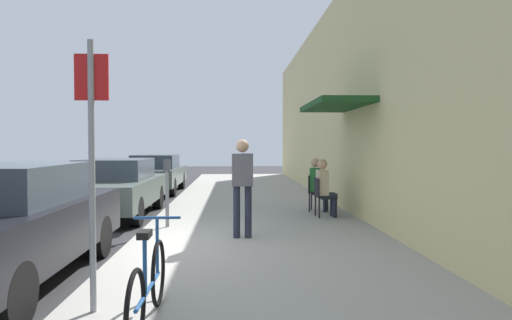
{
  "coord_description": "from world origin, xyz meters",
  "views": [
    {
      "loc": [
        1.75,
        -7.09,
        1.72
      ],
      "look_at": [
        2.54,
        8.62,
        1.21
      ],
      "focal_mm": 31.68,
      "sensor_mm": 36.0,
      "label": 1
    }
  ],
  "objects_px": {
    "street_sign": "(92,154)",
    "bicycle_0": "(148,286)",
    "parking_meter": "(167,188)",
    "parked_car_2": "(155,173)",
    "seated_patron_0": "(325,186)",
    "pedestrian_standing": "(242,180)",
    "cafe_chair_0": "(322,194)",
    "seated_patron_1": "(317,183)",
    "parked_car_1": "(115,187)",
    "cafe_chair_1": "(315,190)",
    "parked_car_0": "(1,223)"
  },
  "relations": [
    {
      "from": "street_sign",
      "to": "bicycle_0",
      "type": "height_order",
      "value": "street_sign"
    },
    {
      "from": "parked_car_1",
      "to": "cafe_chair_0",
      "type": "height_order",
      "value": "parked_car_1"
    },
    {
      "from": "seated_patron_1",
      "to": "parking_meter",
      "type": "bearing_deg",
      "value": -149.54
    },
    {
      "from": "cafe_chair_0",
      "to": "seated_patron_0",
      "type": "height_order",
      "value": "seated_patron_0"
    },
    {
      "from": "cafe_chair_0",
      "to": "seated_patron_0",
      "type": "distance_m",
      "value": 0.2
    },
    {
      "from": "street_sign",
      "to": "seated_patron_0",
      "type": "relative_size",
      "value": 2.02
    },
    {
      "from": "parked_car_2",
      "to": "cafe_chair_1",
      "type": "distance_m",
      "value": 7.49
    },
    {
      "from": "parked_car_2",
      "to": "seated_patron_0",
      "type": "xyz_separation_m",
      "value": [
        4.89,
        -6.63,
        0.1
      ]
    },
    {
      "from": "street_sign",
      "to": "cafe_chair_0",
      "type": "height_order",
      "value": "street_sign"
    },
    {
      "from": "pedestrian_standing",
      "to": "parked_car_1",
      "type": "bearing_deg",
      "value": 132.82
    },
    {
      "from": "parked_car_0",
      "to": "bicycle_0",
      "type": "bearing_deg",
      "value": -38.61
    },
    {
      "from": "parking_meter",
      "to": "seated_patron_1",
      "type": "height_order",
      "value": "parking_meter"
    },
    {
      "from": "cafe_chair_1",
      "to": "bicycle_0",
      "type": "bearing_deg",
      "value": -111.66
    },
    {
      "from": "parking_meter",
      "to": "seated_patron_0",
      "type": "xyz_separation_m",
      "value": [
        3.34,
        1.08,
        -0.07
      ]
    },
    {
      "from": "parking_meter",
      "to": "seated_patron_1",
      "type": "bearing_deg",
      "value": 30.46
    },
    {
      "from": "parked_car_0",
      "to": "seated_patron_1",
      "type": "xyz_separation_m",
      "value": [
        4.89,
        5.2,
        0.05
      ]
    },
    {
      "from": "parking_meter",
      "to": "cafe_chair_1",
      "type": "relative_size",
      "value": 1.52
    },
    {
      "from": "street_sign",
      "to": "seated_patron_1",
      "type": "relative_size",
      "value": 2.02
    },
    {
      "from": "parked_car_1",
      "to": "parked_car_2",
      "type": "distance_m",
      "value": 5.59
    },
    {
      "from": "street_sign",
      "to": "cafe_chair_0",
      "type": "bearing_deg",
      "value": 59.22
    },
    {
      "from": "seated_patron_0",
      "to": "cafe_chair_1",
      "type": "distance_m",
      "value": 0.93
    },
    {
      "from": "parked_car_1",
      "to": "cafe_chair_1",
      "type": "distance_m",
      "value": 4.84
    },
    {
      "from": "street_sign",
      "to": "bicycle_0",
      "type": "xyz_separation_m",
      "value": [
        0.6,
        -0.39,
        -1.16
      ]
    },
    {
      "from": "street_sign",
      "to": "seated_patron_0",
      "type": "distance_m",
      "value": 6.59
    },
    {
      "from": "bicycle_0",
      "to": "pedestrian_standing",
      "type": "height_order",
      "value": "pedestrian_standing"
    },
    {
      "from": "parked_car_2",
      "to": "seated_patron_1",
      "type": "bearing_deg",
      "value": -49.58
    },
    {
      "from": "parking_meter",
      "to": "cafe_chair_0",
      "type": "distance_m",
      "value": 3.46
    },
    {
      "from": "parked_car_2",
      "to": "seated_patron_0",
      "type": "bearing_deg",
      "value": -53.6
    },
    {
      "from": "cafe_chair_1",
      "to": "street_sign",
      "type": "bearing_deg",
      "value": -117.15
    },
    {
      "from": "bicycle_0",
      "to": "cafe_chair_0",
      "type": "xyz_separation_m",
      "value": [
        2.73,
        5.98,
        0.14
      ]
    },
    {
      "from": "parking_meter",
      "to": "bicycle_0",
      "type": "distance_m",
      "value": 4.95
    },
    {
      "from": "parked_car_1",
      "to": "pedestrian_standing",
      "type": "xyz_separation_m",
      "value": [
        3.0,
        -3.24,
        0.4
      ]
    },
    {
      "from": "parked_car_0",
      "to": "parked_car_1",
      "type": "xyz_separation_m",
      "value": [
        -0.0,
        5.35,
        -0.04
      ]
    },
    {
      "from": "cafe_chair_0",
      "to": "seated_patron_0",
      "type": "relative_size",
      "value": 0.67
    },
    {
      "from": "parking_meter",
      "to": "bicycle_0",
      "type": "bearing_deg",
      "value": -83.63
    },
    {
      "from": "parking_meter",
      "to": "pedestrian_standing",
      "type": "xyz_separation_m",
      "value": [
        1.45,
        -1.12,
        0.23
      ]
    },
    {
      "from": "parked_car_1",
      "to": "parked_car_2",
      "type": "height_order",
      "value": "parked_car_1"
    },
    {
      "from": "parked_car_0",
      "to": "parking_meter",
      "type": "distance_m",
      "value": 3.59
    },
    {
      "from": "cafe_chair_0",
      "to": "parked_car_1",
      "type": "bearing_deg",
      "value": 167.76
    },
    {
      "from": "parking_meter",
      "to": "seated_patron_0",
      "type": "relative_size",
      "value": 1.02
    },
    {
      "from": "cafe_chair_0",
      "to": "seated_patron_1",
      "type": "bearing_deg",
      "value": 86.08
    },
    {
      "from": "parked_car_0",
      "to": "parking_meter",
      "type": "height_order",
      "value": "parked_car_0"
    },
    {
      "from": "seated_patron_0",
      "to": "pedestrian_standing",
      "type": "xyz_separation_m",
      "value": [
        -1.89,
        -2.19,
        0.3
      ]
    },
    {
      "from": "cafe_chair_1",
      "to": "pedestrian_standing",
      "type": "distance_m",
      "value": 3.64
    },
    {
      "from": "seated_patron_1",
      "to": "cafe_chair_0",
      "type": "bearing_deg",
      "value": -93.92
    },
    {
      "from": "parking_meter",
      "to": "parked_car_2",
      "type": "bearing_deg",
      "value": 101.37
    },
    {
      "from": "parking_meter",
      "to": "cafe_chair_0",
      "type": "bearing_deg",
      "value": 18.11
    },
    {
      "from": "parking_meter",
      "to": "bicycle_0",
      "type": "xyz_separation_m",
      "value": [
        0.55,
        -4.91,
        -0.41
      ]
    },
    {
      "from": "cafe_chair_0",
      "to": "seated_patron_1",
      "type": "relative_size",
      "value": 0.67
    },
    {
      "from": "parking_meter",
      "to": "street_sign",
      "type": "relative_size",
      "value": 0.51
    }
  ]
}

